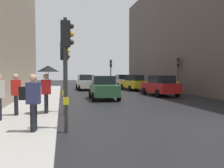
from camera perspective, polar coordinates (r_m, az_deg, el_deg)
name	(u,v)px	position (r m, az deg, el deg)	size (l,w,h in m)	color
ground_plane	(209,123)	(10.13, 22.28, -8.71)	(120.00, 120.00, 0.00)	black
sidewalk_kerb	(34,106)	(14.40, -18.19, -4.99)	(2.78, 40.00, 0.16)	#A8A5A0
building_facade_right	(220,32)	(29.68, 24.63, 11.22)	(12.00, 31.87, 13.03)	#5B514C
traffic_light_near_left	(66,54)	(7.87, -10.95, 7.13)	(0.44, 0.26, 3.74)	#2D2D2D
traffic_light_mid_street	(178,68)	(24.00, 15.60, 3.62)	(0.34, 0.45, 3.50)	#2D2D2D
traffic_light_near_right	(65,63)	(11.29, -11.28, 4.93)	(0.45, 0.36, 3.51)	#2D2D2D
traffic_light_far_median	(111,69)	(29.44, -0.27, 3.72)	(0.25, 0.43, 3.66)	#2D2D2D
car_green_estate	(104,88)	(17.84, -2.06, -0.85)	(2.15, 4.27, 1.76)	#2D6038
car_white_compact	(86,82)	(27.75, -6.32, 0.37)	(2.18, 4.28, 1.76)	silver
car_yellow_taxi	(133,83)	(27.26, 5.18, 0.34)	(2.27, 4.33, 1.76)	yellow
car_silver_hatchback	(122,81)	(33.59, 2.54, 0.77)	(2.11, 4.25, 1.76)	#BCBCC1
car_red_sedan	(160,86)	(20.88, 11.57, -0.39)	(2.21, 4.30, 1.76)	red
car_blue_van	(85,81)	(35.14, -6.52, 0.84)	(2.15, 4.27, 1.76)	navy
pedestrian_with_umbrella	(48,76)	(10.98, -15.26, 1.93)	(1.00, 1.00, 2.14)	black
pedestrian_with_grey_backpack	(32,99)	(7.69, -18.73, -3.43)	(0.63, 0.38, 1.77)	black
pedestrian_in_red_jacket	(16,92)	(10.93, -22.12, -1.90)	(0.45, 0.35, 1.77)	black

